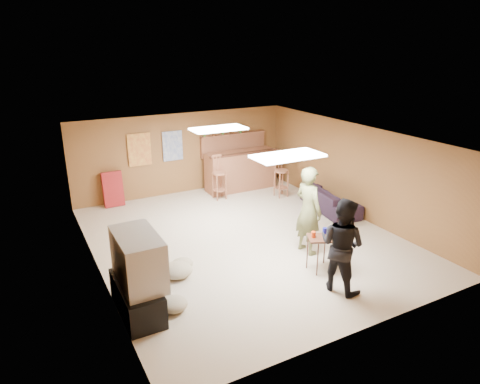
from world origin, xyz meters
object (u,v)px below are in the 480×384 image
sofa (330,199)px  tray_table (321,253)px  bar_counter (241,170)px  person_black (342,245)px  tv_body (138,259)px  person_olive (308,210)px

sofa → tray_table: bearing=146.3°
bar_counter → person_black: person_black is taller
bar_counter → sofa: bearing=-64.1°
bar_counter → person_black: bearing=-100.7°
tv_body → person_black: 3.27m
person_olive → sofa: (1.88, 1.57, -0.61)m
person_olive → sofa: 2.53m
sofa → person_black: bearing=151.6°
tv_body → person_olive: bearing=6.7°
bar_counter → person_olive: bearing=-99.6°
person_black → bar_counter: bearing=-30.6°
tv_body → bar_counter: size_ratio=0.55×
sofa → tray_table: size_ratio=2.85×
tv_body → person_black: bearing=-17.1°
tv_body → person_black: person_black is taller
bar_counter → tv_body: bearing=-133.0°
person_olive → person_black: person_olive is taller
tv_body → sofa: size_ratio=0.59×
tv_body → bar_counter: tv_body is taller
tv_body → person_olive: 3.49m
person_black → sofa: size_ratio=0.88×
person_olive → person_black: size_ratio=1.08×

